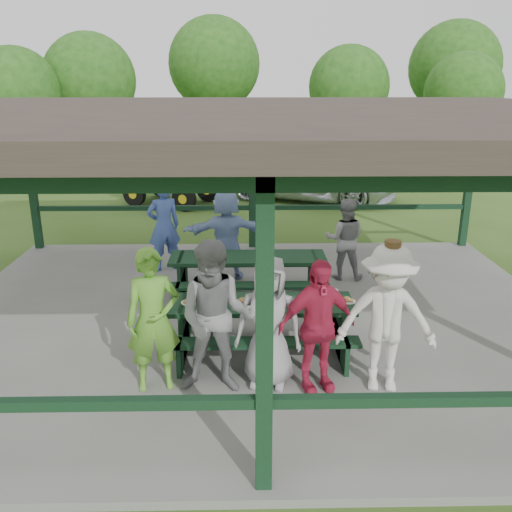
{
  "coord_description": "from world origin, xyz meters",
  "views": [
    {
      "loc": [
        -0.16,
        -7.96,
        3.74
      ],
      "look_at": [
        0.0,
        -0.3,
        1.21
      ],
      "focal_mm": 38.0,
      "sensor_mm": 36.0,
      "label": 1
    }
  ],
  "objects_px": {
    "picnic_table_far": "(248,271)",
    "spectator_lblue": "(226,234)",
    "contestant_grey_mid": "(269,322)",
    "spectator_grey": "(345,239)",
    "pickup_truck": "(315,176)",
    "contestant_red": "(317,326)",
    "picnic_table_near": "(262,321)",
    "contestant_white_fedora": "(387,319)",
    "contestant_green": "(153,320)",
    "farm_trailer": "(172,183)",
    "spectator_blue": "(164,226)",
    "contestant_grey_left": "(216,318)"
  },
  "relations": [
    {
      "from": "picnic_table_far",
      "to": "spectator_lblue",
      "type": "distance_m",
      "value": 1.13
    },
    {
      "from": "contestant_grey_mid",
      "to": "spectator_grey",
      "type": "xyz_separation_m",
      "value": [
        1.59,
        3.73,
        -0.06
      ]
    },
    {
      "from": "picnic_table_far",
      "to": "pickup_truck",
      "type": "height_order",
      "value": "pickup_truck"
    },
    {
      "from": "contestant_red",
      "to": "spectator_lblue",
      "type": "bearing_deg",
      "value": 90.11
    },
    {
      "from": "spectator_grey",
      "to": "pickup_truck",
      "type": "bearing_deg",
      "value": -82.39
    },
    {
      "from": "picnic_table_near",
      "to": "contestant_red",
      "type": "height_order",
      "value": "contestant_red"
    },
    {
      "from": "contestant_red",
      "to": "spectator_lblue",
      "type": "relative_size",
      "value": 0.96
    },
    {
      "from": "picnic_table_near",
      "to": "contestant_white_fedora",
      "type": "relative_size",
      "value": 1.32
    },
    {
      "from": "contestant_green",
      "to": "spectator_grey",
      "type": "bearing_deg",
      "value": 40.01
    },
    {
      "from": "contestant_grey_mid",
      "to": "spectator_lblue",
      "type": "height_order",
      "value": "spectator_lblue"
    },
    {
      "from": "farm_trailer",
      "to": "spectator_blue",
      "type": "bearing_deg",
      "value": -59.13
    },
    {
      "from": "contestant_red",
      "to": "picnic_table_near",
      "type": "bearing_deg",
      "value": 107.01
    },
    {
      "from": "contestant_grey_mid",
      "to": "spectator_grey",
      "type": "distance_m",
      "value": 4.05
    },
    {
      "from": "spectator_lblue",
      "to": "contestant_grey_mid",
      "type": "bearing_deg",
      "value": 91.79
    },
    {
      "from": "contestant_white_fedora",
      "to": "pickup_truck",
      "type": "distance_m",
      "value": 11.47
    },
    {
      "from": "contestant_green",
      "to": "contestant_white_fedora",
      "type": "distance_m",
      "value": 2.78
    },
    {
      "from": "spectator_grey",
      "to": "pickup_truck",
      "type": "distance_m",
      "value": 7.6
    },
    {
      "from": "contestant_grey_left",
      "to": "spectator_blue",
      "type": "xyz_separation_m",
      "value": [
        -1.24,
        4.41,
        -0.05
      ]
    },
    {
      "from": "contestant_grey_left",
      "to": "contestant_red",
      "type": "xyz_separation_m",
      "value": [
        1.19,
        -0.0,
        -0.11
      ]
    },
    {
      "from": "contestant_grey_left",
      "to": "pickup_truck",
      "type": "bearing_deg",
      "value": 81.67
    },
    {
      "from": "contestant_grey_left",
      "to": "contestant_green",
      "type": "bearing_deg",
      "value": 178.19
    },
    {
      "from": "contestant_white_fedora",
      "to": "farm_trailer",
      "type": "distance_m",
      "value": 11.55
    },
    {
      "from": "picnic_table_near",
      "to": "contestant_green",
      "type": "relative_size",
      "value": 1.4
    },
    {
      "from": "picnic_table_near",
      "to": "spectator_grey",
      "type": "bearing_deg",
      "value": 60.67
    },
    {
      "from": "contestant_grey_mid",
      "to": "picnic_table_near",
      "type": "bearing_deg",
      "value": 103.27
    },
    {
      "from": "spectator_blue",
      "to": "farm_trailer",
      "type": "bearing_deg",
      "value": -107.85
    },
    {
      "from": "spectator_blue",
      "to": "farm_trailer",
      "type": "height_order",
      "value": "spectator_blue"
    },
    {
      "from": "spectator_lblue",
      "to": "farm_trailer",
      "type": "distance_m",
      "value": 7.2
    },
    {
      "from": "contestant_green",
      "to": "farm_trailer",
      "type": "bearing_deg",
      "value": 84.36
    },
    {
      "from": "spectator_blue",
      "to": "pickup_truck",
      "type": "bearing_deg",
      "value": -142.57
    },
    {
      "from": "contestant_red",
      "to": "spectator_lblue",
      "type": "xyz_separation_m",
      "value": [
        -1.2,
        3.92,
        0.03
      ]
    },
    {
      "from": "pickup_truck",
      "to": "picnic_table_near",
      "type": "bearing_deg",
      "value": -167.39
    },
    {
      "from": "contestant_grey_mid",
      "to": "contestant_grey_left",
      "type": "bearing_deg",
      "value": -158.77
    },
    {
      "from": "picnic_table_near",
      "to": "farm_trailer",
      "type": "height_order",
      "value": "farm_trailer"
    },
    {
      "from": "spectator_grey",
      "to": "contestant_grey_mid",
      "type": "bearing_deg",
      "value": 77.5
    },
    {
      "from": "contestant_red",
      "to": "spectator_grey",
      "type": "relative_size",
      "value": 1.08
    },
    {
      "from": "contestant_green",
      "to": "contestant_white_fedora",
      "type": "relative_size",
      "value": 0.94
    },
    {
      "from": "contestant_red",
      "to": "pickup_truck",
      "type": "relative_size",
      "value": 0.31
    },
    {
      "from": "contestant_grey_mid",
      "to": "spectator_blue",
      "type": "distance_m",
      "value": 4.67
    },
    {
      "from": "contestant_grey_mid",
      "to": "contestant_green",
      "type": "bearing_deg",
      "value": -168.83
    },
    {
      "from": "contestant_red",
      "to": "contestant_green",
      "type": "bearing_deg",
      "value": 160.64
    },
    {
      "from": "pickup_truck",
      "to": "contestant_white_fedora",
      "type": "bearing_deg",
      "value": -159.33
    },
    {
      "from": "picnic_table_far",
      "to": "contestant_green",
      "type": "relative_size",
      "value": 1.49
    },
    {
      "from": "picnic_table_near",
      "to": "contestant_grey_left",
      "type": "xyz_separation_m",
      "value": [
        -0.56,
        -0.93,
        0.48
      ]
    },
    {
      "from": "farm_trailer",
      "to": "contestant_red",
      "type": "bearing_deg",
      "value": -49.17
    },
    {
      "from": "farm_trailer",
      "to": "pickup_truck",
      "type": "bearing_deg",
      "value": 32.39
    },
    {
      "from": "contestant_white_fedora",
      "to": "spectator_grey",
      "type": "xyz_separation_m",
      "value": [
        0.19,
        3.86,
        -0.15
      ]
    },
    {
      "from": "contestant_green",
      "to": "picnic_table_far",
      "type": "bearing_deg",
      "value": 56.23
    },
    {
      "from": "contestant_red",
      "to": "farm_trailer",
      "type": "distance_m",
      "value": 11.29
    },
    {
      "from": "contestant_green",
      "to": "spectator_lblue",
      "type": "distance_m",
      "value": 3.91
    }
  ]
}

